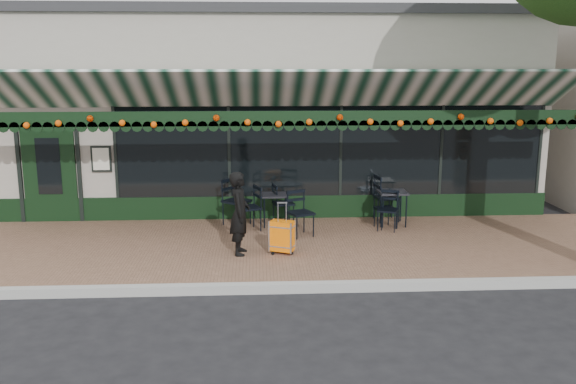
{
  "coord_description": "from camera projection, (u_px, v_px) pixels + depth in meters",
  "views": [
    {
      "loc": [
        -0.43,
        -8.98,
        3.47
      ],
      "look_at": [
        0.13,
        1.6,
        1.23
      ],
      "focal_mm": 38.0,
      "sensor_mm": 36.0,
      "label": 1
    }
  ],
  "objects": [
    {
      "name": "chair_a_right",
      "position": [
        387.0,
        198.0,
        13.07
      ],
      "size": [
        0.57,
        0.57,
        1.01
      ],
      "primitive_type": null,
      "rotation": [
        0.0,
        0.0,
        1.71
      ],
      "color": "black",
      "rests_on": "sidewalk"
    },
    {
      "name": "chair_b_front",
      "position": [
        301.0,
        213.0,
        11.9
      ],
      "size": [
        0.6,
        0.6,
        0.91
      ],
      "primitive_type": null,
      "rotation": [
        0.0,
        0.0,
        0.44
      ],
      "color": "black",
      "rests_on": "sidewalk"
    },
    {
      "name": "woman",
      "position": [
        240.0,
        213.0,
        10.71
      ],
      "size": [
        0.39,
        0.56,
        1.48
      ],
      "primitive_type": "imported",
      "rotation": [
        0.0,
        0.0,
        1.5
      ],
      "color": "black",
      "rests_on": "sidewalk"
    },
    {
      "name": "chair_b_left",
      "position": [
        249.0,
        208.0,
        12.31
      ],
      "size": [
        0.6,
        0.6,
        0.91
      ],
      "primitive_type": null,
      "rotation": [
        0.0,
        0.0,
        -1.18
      ],
      "color": "black",
      "rests_on": "sidewalk"
    },
    {
      "name": "chair_solo",
      "position": [
        237.0,
        202.0,
        12.74
      ],
      "size": [
        0.69,
        0.69,
        0.99
      ],
      "primitive_type": null,
      "rotation": [
        0.0,
        0.0,
        0.88
      ],
      "color": "black",
      "rests_on": "sidewalk"
    },
    {
      "name": "ground",
      "position": [
        285.0,
        290.0,
        9.51
      ],
      "size": [
        80.0,
        80.0,
        0.0
      ],
      "primitive_type": "plane",
      "color": "black",
      "rests_on": "ground"
    },
    {
      "name": "restaurant_building",
      "position": [
        271.0,
        108.0,
        16.7
      ],
      "size": [
        12.0,
        9.6,
        4.5
      ],
      "color": "gray",
      "rests_on": "ground"
    },
    {
      "name": "chair_b_right",
      "position": [
        283.0,
        204.0,
        12.84
      ],
      "size": [
        0.51,
        0.51,
        0.85
      ],
      "primitive_type": null,
      "rotation": [
        0.0,
        0.0,
        1.78
      ],
      "color": "black",
      "rests_on": "sidewalk"
    },
    {
      "name": "cafe_table_a",
      "position": [
        392.0,
        195.0,
        12.7
      ],
      "size": [
        0.58,
        0.58,
        0.72
      ],
      "color": "black",
      "rests_on": "sidewalk"
    },
    {
      "name": "curb",
      "position": [
        285.0,
        288.0,
        9.42
      ],
      "size": [
        18.0,
        0.16,
        0.15
      ],
      "primitive_type": "cube",
      "color": "#9E9E99",
      "rests_on": "ground"
    },
    {
      "name": "suitcase",
      "position": [
        282.0,
        237.0,
        10.81
      ],
      "size": [
        0.46,
        0.37,
        0.93
      ],
      "rotation": [
        0.0,
        0.0,
        -0.4
      ],
      "color": "orange",
      "rests_on": "sidewalk"
    },
    {
      "name": "sidewalk",
      "position": [
        280.0,
        248.0,
        11.45
      ],
      "size": [
        18.0,
        4.0,
        0.15
      ],
      "primitive_type": "cube",
      "color": "brown",
      "rests_on": "ground"
    },
    {
      "name": "chair_a_front",
      "position": [
        388.0,
        210.0,
        12.32
      ],
      "size": [
        0.53,
        0.53,
        0.82
      ],
      "primitive_type": null,
      "rotation": [
        0.0,
        0.0,
        -0.39
      ],
      "color": "black",
      "rests_on": "sidewalk"
    },
    {
      "name": "cafe_table_b",
      "position": [
        275.0,
        197.0,
        12.67
      ],
      "size": [
        0.54,
        0.54,
        0.67
      ],
      "color": "black",
      "rests_on": "sidewalk"
    },
    {
      "name": "chair_a_left",
      "position": [
        386.0,
        209.0,
        12.5
      ],
      "size": [
        0.49,
        0.49,
        0.8
      ],
      "primitive_type": null,
      "rotation": [
        0.0,
        0.0,
        -1.29
      ],
      "color": "black",
      "rests_on": "sidewalk"
    }
  ]
}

